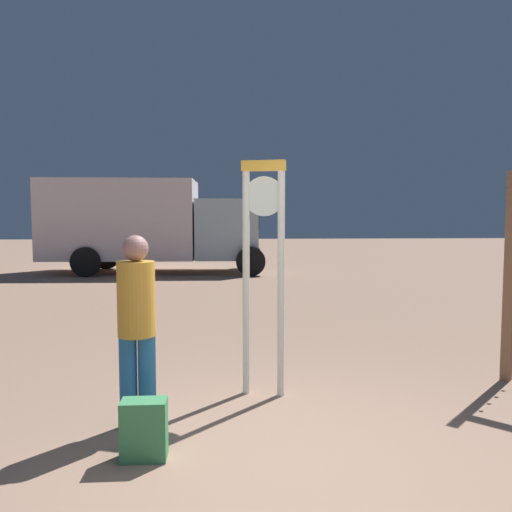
{
  "coord_description": "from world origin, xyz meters",
  "views": [
    {
      "loc": [
        -0.55,
        -3.26,
        1.75
      ],
      "look_at": [
        -0.06,
        4.07,
        1.2
      ],
      "focal_mm": 34.84,
      "sensor_mm": 36.0,
      "label": 1
    }
  ],
  "objects_px": {
    "standing_clock": "(264,254)",
    "person_near_clock": "(137,321)",
    "backpack": "(144,430)",
    "box_truck_near": "(146,223)"
  },
  "relations": [
    {
      "from": "standing_clock",
      "to": "person_near_clock",
      "type": "height_order",
      "value": "standing_clock"
    },
    {
      "from": "standing_clock",
      "to": "person_near_clock",
      "type": "distance_m",
      "value": 1.42
    },
    {
      "from": "person_near_clock",
      "to": "backpack",
      "type": "bearing_deg",
      "value": -76.11
    },
    {
      "from": "backpack",
      "to": "person_near_clock",
      "type": "bearing_deg",
      "value": 103.89
    },
    {
      "from": "backpack",
      "to": "box_truck_near",
      "type": "xyz_separation_m",
      "value": [
        -1.91,
        12.83,
        1.41
      ]
    },
    {
      "from": "standing_clock",
      "to": "person_near_clock",
      "type": "bearing_deg",
      "value": -146.92
    },
    {
      "from": "person_near_clock",
      "to": "box_truck_near",
      "type": "bearing_deg",
      "value": 98.2
    },
    {
      "from": "standing_clock",
      "to": "box_truck_near",
      "type": "bearing_deg",
      "value": 104.02
    },
    {
      "from": "standing_clock",
      "to": "backpack",
      "type": "distance_m",
      "value": 2.0
    },
    {
      "from": "backpack",
      "to": "box_truck_near",
      "type": "distance_m",
      "value": 13.04
    }
  ]
}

